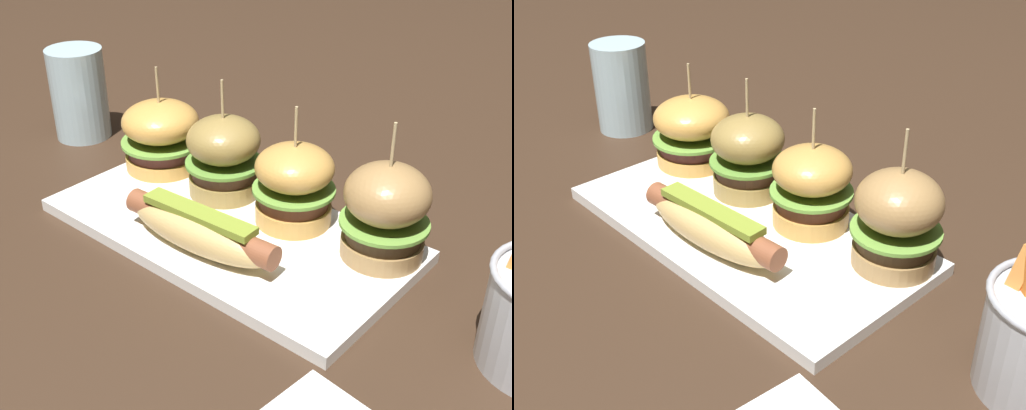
% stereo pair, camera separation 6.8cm
% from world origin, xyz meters
% --- Properties ---
extents(ground_plane, '(3.00, 3.00, 0.00)m').
position_xyz_m(ground_plane, '(0.00, 0.00, 0.00)').
color(ground_plane, '#382619').
extents(platter_main, '(0.41, 0.20, 0.01)m').
position_xyz_m(platter_main, '(0.00, 0.00, 0.01)').
color(platter_main, white).
rests_on(platter_main, ground).
extents(hot_dog, '(0.19, 0.06, 0.05)m').
position_xyz_m(hot_dog, '(0.01, -0.05, 0.04)').
color(hot_dog, tan).
rests_on(hot_dog, platter_main).
extents(slider_far_left, '(0.10, 0.10, 0.13)m').
position_xyz_m(slider_far_left, '(-0.16, 0.05, 0.06)').
color(slider_far_left, gold).
rests_on(slider_far_left, platter_main).
extents(slider_center_left, '(0.09, 0.09, 0.14)m').
position_xyz_m(slider_center_left, '(-0.05, 0.05, 0.06)').
color(slider_center_left, olive).
rests_on(slider_center_left, platter_main).
extents(slider_center_right, '(0.09, 0.09, 0.14)m').
position_xyz_m(slider_center_right, '(0.05, 0.05, 0.06)').
color(slider_center_right, gold).
rests_on(slider_center_right, platter_main).
extents(slider_far_right, '(0.09, 0.09, 0.15)m').
position_xyz_m(slider_far_right, '(0.16, 0.06, 0.07)').
color(slider_far_right, '#A47C4A').
rests_on(slider_far_right, platter_main).
extents(water_glass, '(0.08, 0.08, 0.13)m').
position_xyz_m(water_glass, '(-0.34, 0.06, 0.06)').
color(water_glass, silver).
rests_on(water_glass, ground).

